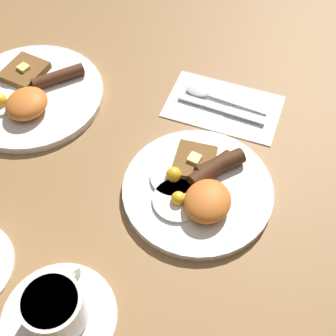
# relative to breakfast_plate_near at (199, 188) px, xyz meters

# --- Properties ---
(ground_plane) EXTENTS (3.00, 3.00, 0.00)m
(ground_plane) POSITION_rel_breakfast_plate_near_xyz_m (-0.00, 0.00, -0.02)
(ground_plane) COLOR olive
(breakfast_plate_near) EXTENTS (0.25, 0.25, 0.05)m
(breakfast_plate_near) POSITION_rel_breakfast_plate_near_xyz_m (0.00, 0.00, 0.00)
(breakfast_plate_near) COLOR white
(breakfast_plate_near) RESTS_ON ground_plane
(breakfast_plate_far) EXTENTS (0.28, 0.28, 0.05)m
(breakfast_plate_far) POSITION_rel_breakfast_plate_near_xyz_m (0.07, 0.38, -0.00)
(breakfast_plate_far) COLOR white
(breakfast_plate_far) RESTS_ON ground_plane
(teacup_near) EXTENTS (0.17, 0.17, 0.07)m
(teacup_near) POSITION_rel_breakfast_plate_near_xyz_m (-0.28, 0.10, 0.01)
(teacup_near) COLOR white
(teacup_near) RESTS_ON ground_plane
(napkin) EXTENTS (0.15, 0.23, 0.01)m
(napkin) POSITION_rel_breakfast_plate_near_xyz_m (0.20, 0.03, -0.01)
(napkin) COLOR white
(napkin) RESTS_ON ground_plane
(knife) EXTENTS (0.02, 0.17, 0.01)m
(knife) POSITION_rel_breakfast_plate_near_xyz_m (0.19, 0.02, -0.01)
(knife) COLOR silver
(knife) RESTS_ON napkin
(spoon) EXTENTS (0.03, 0.16, 0.01)m
(spoon) POSITION_rel_breakfast_plate_near_xyz_m (0.21, 0.07, -0.01)
(spoon) COLOR silver
(spoon) RESTS_ON napkin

